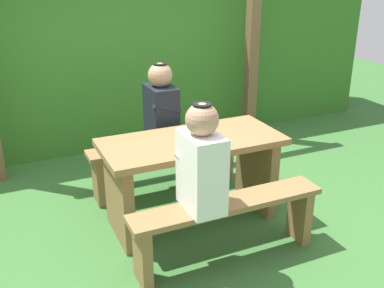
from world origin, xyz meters
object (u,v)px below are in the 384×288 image
bench_far (165,156)px  drinking_glass (199,128)px  picnic_table (192,165)px  bench_near (227,218)px  person_black_coat (161,107)px  bottle_left (205,125)px  cell_phone (191,139)px  person_white_shirt (201,162)px

bench_far → drinking_glass: size_ratio=16.72×
picnic_table → bench_near: 0.61m
person_black_coat → bottle_left: size_ratio=2.93×
picnic_table → person_black_coat: size_ratio=1.95×
bottle_left → cell_phone: bearing=-175.5°
bench_near → bench_far: bearing=90.0°
picnic_table → cell_phone: bearing=-138.3°
bench_far → cell_phone: bearing=-91.8°
person_black_coat → bench_far: bearing=7.0°
person_white_shirt → bottle_left: person_white_shirt is taller
bench_near → bottle_left: 0.76m
picnic_table → bottle_left: bearing=-3.4°
cell_phone → bench_far: bearing=88.2°
bench_near → bottle_left: (0.11, 0.59, 0.48)m
bench_near → cell_phone: cell_phone is taller
bench_near → person_black_coat: person_black_coat is taller
cell_phone → bottle_left: bearing=4.4°
bench_near → cell_phone: bearing=91.9°
person_white_shirt → bottle_left: (0.31, 0.58, 0.01)m
picnic_table → person_black_coat: bearing=92.6°
bench_near → cell_phone: (-0.02, 0.58, 0.38)m
picnic_table → drinking_glass: (0.10, 0.09, 0.27)m
picnic_table → bench_near: bearing=-90.0°
drinking_glass → cell_phone: (-0.11, -0.10, -0.04)m
person_black_coat → cell_phone: person_black_coat is taller
person_black_coat → picnic_table: bearing=-87.4°
bench_far → bottle_left: 0.77m
bench_near → bench_far: size_ratio=1.00×
picnic_table → person_white_shirt: person_white_shirt is taller
bench_far → cell_phone: cell_phone is taller
bench_near → bottle_left: size_ratio=5.71×
bench_far → bottle_left: bottle_left is taller
picnic_table → bottle_left: 0.34m
picnic_table → person_white_shirt: bearing=-108.9°
person_black_coat → bottle_left: person_black_coat is taller
picnic_table → person_black_coat: 0.67m
drinking_glass → cell_phone: size_ratio=0.60×
person_black_coat → bottle_left: bearing=-77.0°
bench_far → bottle_left: size_ratio=5.71×
bottle_left → drinking_glass: bearing=98.9°
picnic_table → drinking_glass: 0.30m
picnic_table → bench_far: picnic_table is taller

